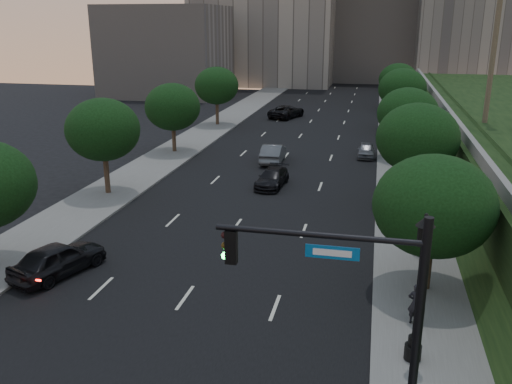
% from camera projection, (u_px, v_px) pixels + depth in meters
% --- Properties ---
extents(ground, '(160.00, 160.00, 0.00)m').
position_uv_depth(ground, '(137.00, 366.00, 18.99)').
color(ground, black).
rests_on(ground, ground).
extents(road_surface, '(16.00, 140.00, 0.02)m').
position_uv_depth(road_surface, '(283.00, 161.00, 46.92)').
color(road_surface, black).
rests_on(road_surface, ground).
extents(sidewalk_right, '(4.50, 140.00, 0.15)m').
position_uv_depth(sidewalk_right, '(405.00, 167.00, 44.79)').
color(sidewalk_right, slate).
rests_on(sidewalk_right, ground).
extents(sidewalk_left, '(4.50, 140.00, 0.15)m').
position_uv_depth(sidewalk_left, '(171.00, 154.00, 49.02)').
color(sidewalk_left, slate).
rests_on(sidewalk_left, ground).
extents(parapet_wall, '(0.35, 90.00, 0.70)m').
position_uv_depth(parapet_wall, '(455.00, 121.00, 40.97)').
color(parapet_wall, slate).
rests_on(parapet_wall, embankment).
extents(office_block_mid, '(22.00, 18.00, 26.00)m').
position_uv_depth(office_block_mid, '(374.00, 14.00, 108.82)').
color(office_block_mid, '#9B958E').
rests_on(office_block_mid, ground).
extents(office_block_filler, '(18.00, 16.00, 14.00)m').
position_uv_depth(office_block_filler, '(167.00, 51.00, 87.44)').
color(office_block_filler, '#9B958E').
rests_on(office_block_filler, ground).
extents(tree_right_a, '(5.20, 5.20, 6.24)m').
position_uv_depth(tree_right_a, '(434.00, 206.00, 23.10)').
color(tree_right_a, '#38281C').
rests_on(tree_right_a, ground).
extents(tree_right_b, '(5.20, 5.20, 6.74)m').
position_uv_depth(tree_right_b, '(418.00, 138.00, 34.13)').
color(tree_right_b, '#38281C').
rests_on(tree_right_b, ground).
extents(tree_right_c, '(5.20, 5.20, 6.24)m').
position_uv_depth(tree_right_c, '(408.00, 114.00, 46.38)').
color(tree_right_c, '#38281C').
rests_on(tree_right_c, ground).
extents(tree_right_d, '(5.20, 5.20, 6.74)m').
position_uv_depth(tree_right_d, '(402.00, 89.00, 59.27)').
color(tree_right_d, '#38281C').
rests_on(tree_right_d, ground).
extents(tree_right_e, '(5.20, 5.20, 6.24)m').
position_uv_depth(tree_right_e, '(398.00, 80.00, 73.39)').
color(tree_right_e, '#38281C').
rests_on(tree_right_e, ground).
extents(tree_left_b, '(5.00, 5.00, 6.71)m').
position_uv_depth(tree_left_b, '(103.00, 130.00, 36.51)').
color(tree_left_b, '#38281C').
rests_on(tree_left_b, ground).
extents(tree_left_c, '(5.00, 5.00, 6.34)m').
position_uv_depth(tree_left_c, '(173.00, 107.00, 48.72)').
color(tree_left_c, '#38281C').
rests_on(tree_left_c, ground).
extents(tree_left_d, '(5.00, 5.00, 6.71)m').
position_uv_depth(tree_left_d, '(217.00, 86.00, 61.65)').
color(tree_left_d, '#38281C').
rests_on(tree_left_d, ground).
extents(traffic_signal_mast, '(5.68, 0.56, 7.00)m').
position_uv_depth(traffic_signal_mast, '(375.00, 332.00, 14.36)').
color(traffic_signal_mast, black).
rests_on(traffic_signal_mast, ground).
extents(street_lamp, '(0.64, 0.64, 5.62)m').
position_uv_depth(street_lamp, '(418.00, 296.00, 18.40)').
color(street_lamp, black).
rests_on(street_lamp, ground).
extents(sedan_near_left, '(3.36, 5.14, 1.63)m').
position_uv_depth(sedan_near_left, '(58.00, 259.00, 25.64)').
color(sedan_near_left, black).
rests_on(sedan_near_left, ground).
extents(sedan_mid_left, '(1.90, 4.93, 1.60)m').
position_uv_depth(sedan_mid_left, '(273.00, 153.00, 46.29)').
color(sedan_mid_left, '#515458').
rests_on(sedan_mid_left, ground).
extents(sedan_far_left, '(4.40, 6.30, 1.60)m').
position_uv_depth(sedan_far_left, '(287.00, 111.00, 67.82)').
color(sedan_far_left, black).
rests_on(sedan_far_left, ground).
extents(sedan_near_right, '(2.13, 4.53, 1.28)m').
position_uv_depth(sedan_near_right, '(272.00, 178.00, 39.50)').
color(sedan_near_right, black).
rests_on(sedan_near_right, ground).
extents(sedan_far_right, '(1.55, 3.78, 1.29)m').
position_uv_depth(sedan_far_right, '(366.00, 150.00, 48.13)').
color(sedan_far_right, slate).
rests_on(sedan_far_right, ground).
extents(pedestrian_a, '(0.72, 0.57, 1.73)m').
position_uv_depth(pedestrian_a, '(416.00, 304.00, 21.12)').
color(pedestrian_a, black).
rests_on(pedestrian_a, sidewalk_right).
extents(pedestrian_b, '(0.87, 0.69, 1.74)m').
position_uv_depth(pedestrian_b, '(422.00, 239.00, 27.43)').
color(pedestrian_b, black).
rests_on(pedestrian_b, sidewalk_right).
extents(pedestrian_c, '(1.00, 0.52, 1.64)m').
position_uv_depth(pedestrian_c, '(435.00, 232.00, 28.43)').
color(pedestrian_c, black).
rests_on(pedestrian_c, sidewalk_right).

